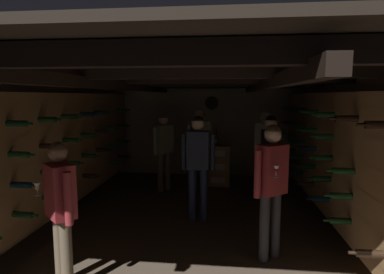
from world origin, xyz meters
TOP-DOWN VIEW (x-y plane):
  - ground_plane at (0.00, 0.00)m, footprint 8.40×8.40m
  - room_shell at (-0.00, 0.27)m, footprint 4.72×6.52m
  - wine_crate_stack at (0.34, 2.29)m, footprint 0.52×0.35m
  - display_bottle at (0.29, 2.35)m, footprint 0.08×0.08m
  - person_host_center at (0.08, 0.19)m, footprint 0.54×0.23m
  - person_guest_near_right at (1.07, -0.97)m, footprint 0.44×0.44m
  - person_guest_far_left at (-0.79, 1.75)m, footprint 0.39×0.46m
  - person_guest_mid_right at (1.24, 0.50)m, footprint 0.37×0.53m
  - person_guest_rear_center at (-0.01, 1.66)m, footprint 0.51×0.41m
  - person_guest_near_left at (-1.15, -1.80)m, footprint 0.45×0.39m
  - person_guest_far_right at (1.30, 1.74)m, footprint 0.45×0.41m

SIDE VIEW (x-z plane):
  - ground_plane at x=0.00m, z-range 0.00..0.00m
  - wine_crate_stack at x=0.34m, z-range 0.00..0.90m
  - person_guest_near_left at x=-1.15m, z-range 0.15..1.70m
  - person_guest_far_left at x=-0.79m, z-range 0.17..1.79m
  - person_guest_near_right at x=1.07m, z-range 0.18..1.85m
  - person_guest_mid_right at x=1.24m, z-range 0.18..1.87m
  - person_host_center at x=0.08m, z-range 0.18..1.88m
  - person_guest_far_right at x=1.30m, z-range 0.18..1.88m
  - display_bottle at x=0.29m, z-range 0.86..1.21m
  - person_guest_rear_center at x=-0.01m, z-range 0.19..1.94m
  - room_shell at x=0.00m, z-range 0.21..2.62m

